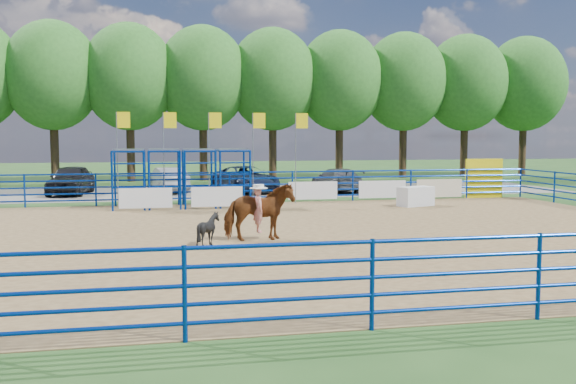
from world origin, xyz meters
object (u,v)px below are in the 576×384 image
object	(u,v)px
horse_and_rider	(259,210)
car_c	(246,179)
calf	(208,229)
announcer_table	(416,196)
car_b	(168,180)
car_a	(71,180)
car_d	(337,180)

from	to	relation	value
horse_and_rider	car_c	bearing A→B (deg)	83.32
horse_and_rider	calf	bearing A→B (deg)	-159.24
announcer_table	car_b	size ratio (longest dim) A/B	0.38
calf	horse_and_rider	bearing A→B (deg)	-79.18
car_a	car_d	bearing A→B (deg)	2.01
car_d	car_a	bearing A→B (deg)	-8.83
car_b	calf	bearing A→B (deg)	80.76
horse_and_rider	car_b	bearing A→B (deg)	97.45
announcer_table	car_a	xyz separation A→B (m)	(-15.88, 9.28, 0.35)
car_a	car_b	bearing A→B (deg)	9.39
announcer_table	car_c	size ratio (longest dim) A/B	0.31
calf	car_a	world-z (taller)	car_a
car_b	car_c	world-z (taller)	car_c
car_a	car_c	world-z (taller)	car_a
horse_and_rider	car_b	world-z (taller)	horse_and_rider
horse_and_rider	car_b	distance (m)	17.70
announcer_table	car_d	world-z (taller)	car_d
horse_and_rider	car_a	size ratio (longest dim) A/B	0.51
announcer_table	horse_and_rider	world-z (taller)	horse_and_rider
announcer_table	car_a	size ratio (longest dim) A/B	0.35
car_c	car_d	size ratio (longest dim) A/B	1.15
calf	car_c	size ratio (longest dim) A/B	0.18
calf	car_c	world-z (taller)	car_c
car_a	car_d	xyz separation A→B (m)	(14.55, -1.14, -0.14)
car_b	car_d	distance (m)	9.49
announcer_table	car_a	distance (m)	18.40
car_d	horse_and_rider	bearing A→B (deg)	61.96
announcer_table	horse_and_rider	distance (m)	11.63
horse_and_rider	car_c	size ratio (longest dim) A/B	0.45
announcer_table	car_b	distance (m)	14.35
horse_and_rider	car_d	bearing A→B (deg)	66.30
car_d	calf	bearing A→B (deg)	58.34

